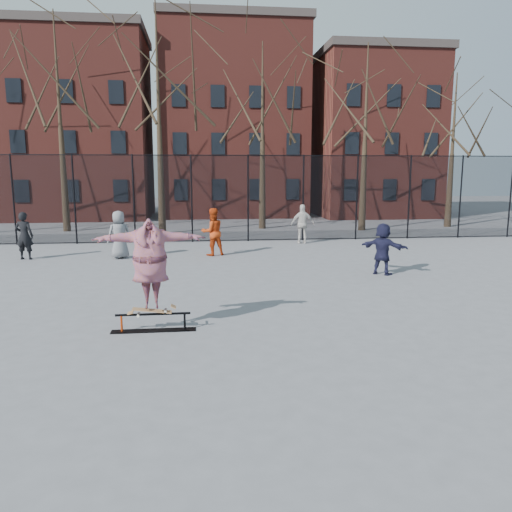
{
  "coord_description": "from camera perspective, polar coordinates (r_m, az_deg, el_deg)",
  "views": [
    {
      "loc": [
        -1.04,
        -10.13,
        3.32
      ],
      "look_at": [
        0.27,
        1.5,
        1.29
      ],
      "focal_mm": 35.0,
      "sensor_mm": 36.0,
      "label": 1
    }
  ],
  "objects": [
    {
      "name": "bystander_black",
      "position": [
        20.45,
        -24.96,
        2.11
      ],
      "size": [
        0.7,
        0.5,
        1.78
      ],
      "primitive_type": "imported",
      "rotation": [
        0.0,
        0.0,
        3.02
      ],
      "color": "black",
      "rests_on": "ground"
    },
    {
      "name": "skate_rail",
      "position": [
        10.68,
        -11.64,
        -7.61
      ],
      "size": [
        1.75,
        0.27,
        0.38
      ],
      "color": "black",
      "rests_on": "ground"
    },
    {
      "name": "tree_row",
      "position": [
        27.58,
        -4.98,
        18.23
      ],
      "size": [
        33.66,
        7.46,
        10.67
      ],
      "color": "black",
      "rests_on": "ground"
    },
    {
      "name": "skater",
      "position": [
        10.38,
        -11.98,
        -0.94
      ],
      "size": [
        2.32,
        0.8,
        1.85
      ],
      "primitive_type": "imported",
      "rotation": [
        0.0,
        0.0,
        0.08
      ],
      "color": "#633A91",
      "rests_on": "skateboard"
    },
    {
      "name": "bystander_red",
      "position": [
        19.49,
        -4.99,
        2.76
      ],
      "size": [
        1.08,
        0.96,
        1.85
      ],
      "primitive_type": "imported",
      "rotation": [
        0.0,
        0.0,
        3.48
      ],
      "color": "#BB3810",
      "rests_on": "ground"
    },
    {
      "name": "rowhouses",
      "position": [
        36.27,
        -3.76,
        14.17
      ],
      "size": [
        29.0,
        7.0,
        13.0
      ],
      "color": "maroon",
      "rests_on": "ground"
    },
    {
      "name": "ground",
      "position": [
        10.71,
        -0.55,
        -8.2
      ],
      "size": [
        100.0,
        100.0,
        0.0
      ],
      "primitive_type": "plane",
      "color": "slate"
    },
    {
      "name": "fence",
      "position": [
        23.18,
        -3.92,
        6.7
      ],
      "size": [
        34.03,
        0.07,
        4.0
      ],
      "color": "black",
      "rests_on": "ground"
    },
    {
      "name": "bystander_grey",
      "position": [
        19.44,
        -15.37,
        2.37
      ],
      "size": [
        1.04,
        0.89,
        1.81
      ],
      "primitive_type": "imported",
      "rotation": [
        0.0,
        0.0,
        3.58
      ],
      "color": "slate",
      "rests_on": "ground"
    },
    {
      "name": "bystander_white",
      "position": [
        22.74,
        5.36,
        3.67
      ],
      "size": [
        1.07,
        0.53,
        1.77
      ],
      "primitive_type": "imported",
      "rotation": [
        0.0,
        0.0,
        3.05
      ],
      "color": "beige",
      "rests_on": "ground"
    },
    {
      "name": "skateboard",
      "position": [
        10.6,
        -11.8,
        -6.14
      ],
      "size": [
        0.87,
        0.21,
        0.1
      ],
      "primitive_type": null,
      "color": "#A07040",
      "rests_on": "skate_rail"
    },
    {
      "name": "bystander_navy",
      "position": [
        16.38,
        14.28,
        0.8
      ],
      "size": [
        1.48,
        1.38,
        1.66
      ],
      "primitive_type": "imported",
      "rotation": [
        0.0,
        0.0,
        2.42
      ],
      "color": "#1C1C38",
      "rests_on": "ground"
    }
  ]
}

